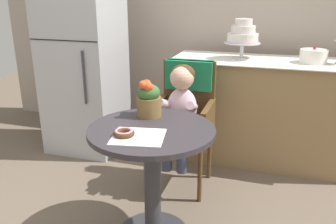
# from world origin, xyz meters

# --- Properties ---
(back_wall) EXTENTS (4.80, 0.10, 2.70)m
(back_wall) POSITION_xyz_m (0.00, 1.85, 1.35)
(back_wall) COLOR #B2A393
(back_wall) RESTS_ON ground
(cafe_table) EXTENTS (0.72, 0.72, 0.72)m
(cafe_table) POSITION_xyz_m (0.00, 0.00, 0.51)
(cafe_table) COLOR #332D33
(cafe_table) RESTS_ON ground
(wicker_chair) EXTENTS (0.42, 0.45, 0.95)m
(wicker_chair) POSITION_xyz_m (0.01, 0.73, 0.64)
(wicker_chair) COLOR brown
(wicker_chair) RESTS_ON ground
(seated_child) EXTENTS (0.27, 0.32, 0.73)m
(seated_child) POSITION_xyz_m (0.01, 0.58, 0.68)
(seated_child) COLOR silver
(seated_child) RESTS_ON ground
(paper_napkin) EXTENTS (0.31, 0.29, 0.00)m
(paper_napkin) POSITION_xyz_m (-0.02, -0.14, 0.72)
(paper_napkin) COLOR white
(paper_napkin) RESTS_ON cafe_table
(donut_front) EXTENTS (0.11, 0.11, 0.03)m
(donut_front) POSITION_xyz_m (-0.10, -0.15, 0.74)
(donut_front) COLOR #4C2D19
(donut_front) RESTS_ON cafe_table
(flower_vase) EXTENTS (0.15, 0.15, 0.23)m
(flower_vase) POSITION_xyz_m (-0.08, 0.18, 0.83)
(flower_vase) COLOR brown
(flower_vase) RESTS_ON cafe_table
(display_counter) EXTENTS (1.56, 0.62, 0.90)m
(display_counter) POSITION_xyz_m (0.55, 1.30, 0.45)
(display_counter) COLOR #93754C
(display_counter) RESTS_ON ground
(tiered_cake_stand) EXTENTS (0.30, 0.30, 0.33)m
(tiered_cake_stand) POSITION_xyz_m (0.35, 1.30, 1.10)
(tiered_cake_stand) COLOR silver
(tiered_cake_stand) RESTS_ON display_counter
(round_layer_cake) EXTENTS (0.21, 0.21, 0.13)m
(round_layer_cake) POSITION_xyz_m (0.91, 1.29, 0.95)
(round_layer_cake) COLOR white
(round_layer_cake) RESTS_ON display_counter
(refrigerator) EXTENTS (0.64, 0.63, 1.70)m
(refrigerator) POSITION_xyz_m (-1.05, 1.10, 0.85)
(refrigerator) COLOR #B7BABF
(refrigerator) RESTS_ON ground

